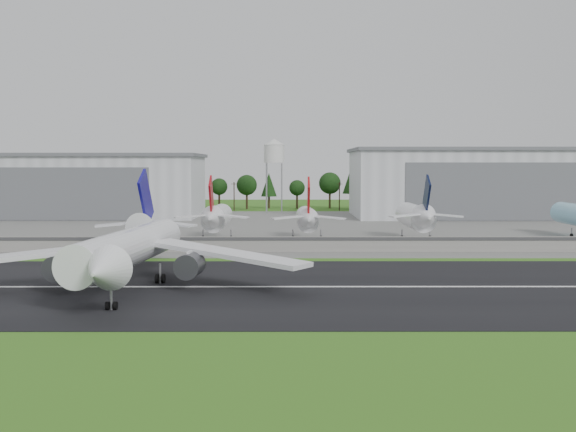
{
  "coord_description": "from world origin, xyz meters",
  "views": [
    {
      "loc": [
        -0.17,
        -100.63,
        18.83
      ],
      "look_at": [
        0.15,
        40.0,
        9.0
      ],
      "focal_mm": 45.0,
      "sensor_mm": 36.0,
      "label": 1
    }
  ],
  "objects_px": {
    "main_airliner": "(128,256)",
    "parked_jet_navy": "(417,216)",
    "parked_jet_red_a": "(216,217)",
    "parked_jet_red_b": "(307,218)"
  },
  "relations": [
    {
      "from": "main_airliner",
      "to": "parked_jet_red_b",
      "type": "distance_m",
      "value": 73.13
    },
    {
      "from": "main_airliner",
      "to": "parked_jet_navy",
      "type": "bearing_deg",
      "value": -125.11
    },
    {
      "from": "parked_jet_red_a",
      "to": "parked_jet_navy",
      "type": "xyz_separation_m",
      "value": [
        49.57,
        0.02,
        0.17
      ]
    },
    {
      "from": "parked_jet_red_b",
      "to": "parked_jet_red_a",
      "type": "bearing_deg",
      "value": 179.87
    },
    {
      "from": "parked_jet_red_a",
      "to": "parked_jet_red_b",
      "type": "distance_m",
      "value": 22.39
    },
    {
      "from": "parked_jet_red_b",
      "to": "parked_jet_navy",
      "type": "bearing_deg",
      "value": 0.16
    },
    {
      "from": "parked_jet_red_b",
      "to": "parked_jet_navy",
      "type": "xyz_separation_m",
      "value": [
        27.18,
        0.08,
        0.44
      ]
    },
    {
      "from": "main_airliner",
      "to": "parked_jet_navy",
      "type": "relative_size",
      "value": 1.89
    },
    {
      "from": "parked_jet_red_a",
      "to": "parked_jet_red_b",
      "type": "height_order",
      "value": "parked_jet_red_a"
    },
    {
      "from": "main_airliner",
      "to": "parked_jet_red_a",
      "type": "distance_m",
      "value": 67.37
    }
  ]
}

